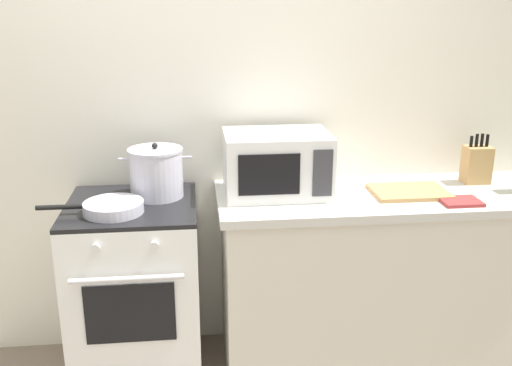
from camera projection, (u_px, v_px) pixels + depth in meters
back_wall at (261, 115)px, 3.01m from camera, size 4.40×0.10×2.50m
lower_cabinet_right at (384, 281)px, 2.99m from camera, size 1.64×0.56×0.88m
countertop_right at (391, 197)px, 2.85m from camera, size 1.70×0.60×0.04m
stove at (137, 293)px, 2.83m from camera, size 0.60×0.64×0.92m
stock_pot at (156, 173)px, 2.76m from camera, size 0.34×0.26×0.26m
frying_pan at (112, 207)px, 2.57m from camera, size 0.47×0.27×0.05m
microwave at (277, 164)px, 2.80m from camera, size 0.50×0.37×0.30m
cutting_board at (409, 192)px, 2.83m from camera, size 0.36×0.26×0.02m
knife_block at (477, 164)px, 2.98m from camera, size 0.13×0.10×0.26m
oven_mitt at (461, 201)px, 2.70m from camera, size 0.18×0.14×0.02m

